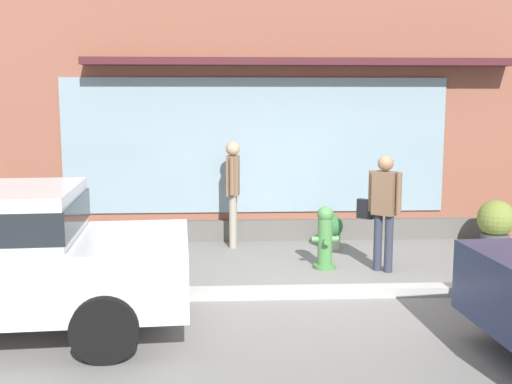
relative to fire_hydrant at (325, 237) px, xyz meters
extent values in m
plane|color=gray|center=(-0.17, -1.10, -0.46)|extent=(60.00, 60.00, 0.00)
cube|color=#B2B2AD|center=(-0.17, -1.30, -0.40)|extent=(14.00, 0.24, 0.12)
cube|color=#935642|center=(-0.17, 2.10, 1.84)|extent=(14.00, 0.36, 4.59)
cube|color=#8CA5B2|center=(-0.90, 1.90, 1.18)|extent=(6.52, 0.03, 2.29)
cube|color=#4C1E23|center=(-0.17, 1.75, 2.58)|extent=(7.12, 0.56, 0.12)
cube|color=#605E59|center=(-0.17, 1.88, -0.28)|extent=(6.92, 0.20, 0.36)
cylinder|color=#4C8C47|center=(0.00, 0.00, -0.43)|extent=(0.32, 0.32, 0.06)
cylinder|color=#4C8C47|center=(0.00, 0.00, -0.06)|extent=(0.21, 0.21, 0.67)
sphere|color=#4C8C47|center=(0.00, 0.00, 0.34)|extent=(0.24, 0.24, 0.24)
cylinder|color=#4C8C47|center=(-0.15, 0.00, -0.03)|extent=(0.10, 0.09, 0.09)
cylinder|color=#4C8C47|center=(0.15, 0.00, -0.03)|extent=(0.10, 0.09, 0.09)
cylinder|color=#4C8C47|center=(0.00, -0.14, -0.03)|extent=(0.09, 0.10, 0.09)
cylinder|color=#333847|center=(0.74, -0.14, -0.05)|extent=(0.12, 0.12, 0.82)
cylinder|color=#333847|center=(0.87, -0.24, -0.05)|extent=(0.12, 0.12, 0.82)
cube|color=brown|center=(0.80, -0.19, 0.67)|extent=(0.37, 0.36, 0.61)
sphere|color=#A37556|center=(0.80, -0.19, 1.09)|extent=(0.22, 0.22, 0.22)
cylinder|color=brown|center=(0.64, -0.06, 0.68)|extent=(0.08, 0.08, 0.58)
cylinder|color=brown|center=(0.96, -0.32, 0.68)|extent=(0.08, 0.08, 0.58)
cube|color=black|center=(0.58, 0.01, 0.41)|extent=(0.25, 0.23, 0.28)
cylinder|color=#9E9384|center=(-1.31, 1.34, -0.02)|extent=(0.12, 0.12, 0.86)
cylinder|color=#9E9384|center=(-1.29, 1.48, -0.02)|extent=(0.12, 0.12, 0.86)
cube|color=brown|center=(-1.30, 1.41, 0.73)|extent=(0.23, 0.29, 0.65)
sphere|color=tan|center=(-1.30, 1.41, 1.18)|extent=(0.23, 0.23, 0.23)
cylinder|color=brown|center=(-1.32, 1.22, 0.75)|extent=(0.08, 0.08, 0.62)
cylinder|color=brown|center=(-1.28, 1.59, 0.75)|extent=(0.08, 0.08, 0.62)
cylinder|color=black|center=(-2.69, -1.38, -0.14)|extent=(0.65, 0.22, 0.64)
cylinder|color=black|center=(-2.57, -3.15, -0.14)|extent=(0.65, 0.22, 0.64)
cylinder|color=#B7B2A3|center=(0.29, 1.15, -0.33)|extent=(0.31, 0.31, 0.25)
sphere|color=#2D6B33|center=(0.29, 1.15, -0.07)|extent=(0.38, 0.38, 0.38)
sphere|color=white|center=(0.26, 1.23, 0.01)|extent=(0.10, 0.10, 0.10)
sphere|color=orange|center=(0.25, 1.06, 0.04)|extent=(0.11, 0.11, 0.11)
cylinder|color=#4C4C51|center=(-4.79, 1.50, -0.34)|extent=(0.32, 0.32, 0.23)
cone|color=#3D8442|center=(-4.79, 1.50, 0.17)|extent=(0.29, 0.29, 0.78)
cylinder|color=#4C4C51|center=(3.05, 1.21, -0.35)|extent=(0.45, 0.45, 0.21)
sphere|color=olive|center=(3.05, 1.21, 0.02)|extent=(0.61, 0.61, 0.61)
camera|label=1|loc=(-1.46, -8.82, 1.99)|focal=44.30mm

